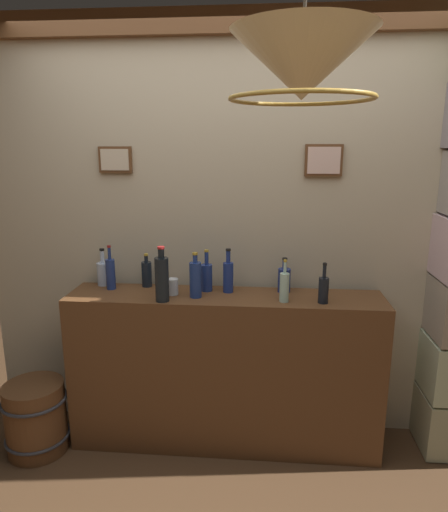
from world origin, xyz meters
The scene contains 15 objects.
panelled_rear_partition centered at (0.00, 1.10, 1.36)m, with size 3.10×0.15×2.57m.
bar_shelf_unit centered at (0.00, 0.84, 0.48)m, with size 1.86×0.36×0.97m, color brown.
liquor_bottle_rye centered at (-0.70, 0.90, 1.07)m, with size 0.06×0.06×0.27m.
liquor_bottle_vermouth centered at (0.34, 0.76, 1.05)m, with size 0.05×0.05×0.24m.
liquor_bottle_rum centered at (-0.34, 0.71, 1.10)m, with size 0.08×0.08×0.32m.
liquor_bottle_whiskey centered at (0.56, 0.76, 1.05)m, with size 0.06×0.06×0.23m.
liquor_bottle_vodka centered at (-0.12, 0.92, 1.06)m, with size 0.07×0.07×0.25m.
liquor_bottle_amaro centered at (0.35, 0.94, 1.04)m, with size 0.08×0.08×0.21m.
liquor_bottle_scotch centered at (-0.50, 0.97, 1.05)m, with size 0.06×0.06×0.21m.
liquor_bottle_brandy centered at (-0.78, 0.98, 1.05)m, with size 0.08×0.08×0.23m.
liquor_bottle_gin centered at (0.01, 0.91, 1.07)m, with size 0.06×0.06×0.27m.
liquor_bottle_sherry centered at (-0.17, 0.80, 1.08)m, with size 0.07×0.07×0.26m.
glass_tumbler_rocks centered at (-0.31, 0.83, 1.01)m, with size 0.07×0.07×0.09m.
pendant_lamp centered at (0.34, 0.02, 2.09)m, with size 0.52×0.52×0.56m.
wooden_barrel centered at (-1.13, 0.65, 0.22)m, with size 0.38×0.38×0.44m.
Camera 1 is at (0.22, -1.71, 1.83)m, focal length 32.28 mm.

